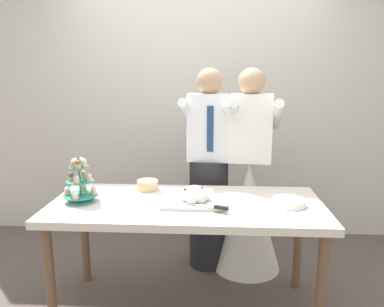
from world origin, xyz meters
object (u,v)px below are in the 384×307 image
at_px(plate_stack, 289,202).
at_px(round_cake, 148,187).
at_px(dessert_table, 186,213).
at_px(person_bride, 248,201).
at_px(main_cake_tray, 194,197).
at_px(cupcake_stand, 80,183).
at_px(person_groom, 209,180).

distance_m(plate_stack, round_cake, 1.00).
bearing_deg(dessert_table, person_bride, 52.85).
height_order(round_cake, person_bride, person_bride).
distance_m(dessert_table, plate_stack, 0.67).
xyz_separation_m(main_cake_tray, person_bride, (0.41, 0.63, -0.23)).
xyz_separation_m(dessert_table, main_cake_tray, (0.05, -0.02, 0.12)).
bearing_deg(person_bride, plate_stack, -72.19).
height_order(cupcake_stand, person_bride, person_bride).
relative_size(cupcake_stand, person_bride, 0.18).
distance_m(main_cake_tray, round_cake, 0.43).
bearing_deg(cupcake_stand, main_cake_tray, 0.67).
height_order(plate_stack, round_cake, round_cake).
relative_size(main_cake_tray, person_groom, 0.26).
xyz_separation_m(dessert_table, person_bride, (0.46, 0.61, -0.12)).
bearing_deg(main_cake_tray, cupcake_stand, -179.33).
relative_size(dessert_table, person_groom, 1.08).
xyz_separation_m(main_cake_tray, round_cake, (-0.35, 0.24, -0.01)).
bearing_deg(cupcake_stand, round_cake, 32.03).
bearing_deg(person_groom, round_cake, -136.11).
distance_m(cupcake_stand, person_groom, 1.09).
xyz_separation_m(cupcake_stand, plate_stack, (1.37, 0.00, -0.11)).
relative_size(dessert_table, cupcake_stand, 5.90).
distance_m(dessert_table, person_bride, 0.77).
height_order(main_cake_tray, person_bride, person_bride).
xyz_separation_m(cupcake_stand, person_groom, (0.84, 0.67, -0.16)).
bearing_deg(cupcake_stand, person_bride, 28.68).
bearing_deg(round_cake, cupcake_stand, -147.97).
height_order(plate_stack, person_bride, person_bride).
height_order(dessert_table, plate_stack, plate_stack).
bearing_deg(main_cake_tray, person_bride, 57.04).
height_order(plate_stack, person_groom, person_groom).
distance_m(plate_stack, person_groom, 0.85).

